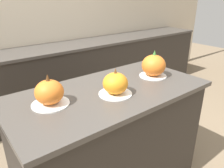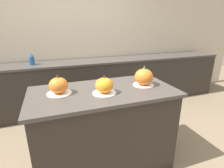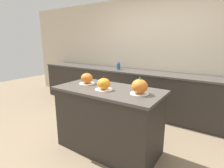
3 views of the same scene
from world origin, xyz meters
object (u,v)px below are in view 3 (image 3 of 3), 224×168
object	(u,v)px
pumpkin_cake_center	(104,84)
bottle_tall	(119,65)
pumpkin_cake_right	(140,87)
pumpkin_cake_left	(87,79)

from	to	relation	value
pumpkin_cake_center	bottle_tall	xyz separation A→B (m)	(-0.75, 1.61, 0.02)
pumpkin_cake_right	bottle_tall	xyz separation A→B (m)	(-1.23, 1.53, -0.00)
pumpkin_cake_left	pumpkin_cake_right	world-z (taller)	pumpkin_cake_right
pumpkin_cake_left	pumpkin_cake_right	size ratio (longest dim) A/B	1.04
pumpkin_cake_center	pumpkin_cake_right	size ratio (longest dim) A/B	1.02
bottle_tall	pumpkin_cake_right	bearing A→B (deg)	-51.17
pumpkin_cake_center	pumpkin_cake_right	world-z (taller)	pumpkin_cake_right
bottle_tall	pumpkin_cake_center	bearing A→B (deg)	-64.96
pumpkin_cake_left	bottle_tall	distance (m)	1.51
pumpkin_cake_center	bottle_tall	distance (m)	1.78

